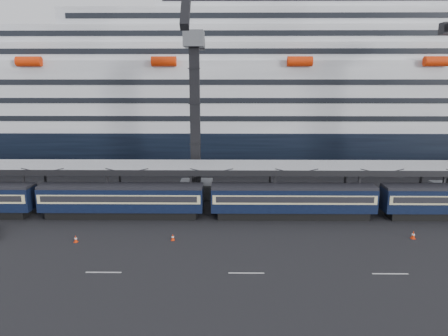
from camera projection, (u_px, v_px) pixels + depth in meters
The scene contains 8 objects.
ground at pixel (395, 254), 37.13m from camera, with size 260.00×260.00×0.00m, color black.
train at pixel (321, 200), 46.47m from camera, with size 133.05×3.00×4.05m.
canopy at pixel (353, 167), 49.68m from camera, with size 130.00×6.25×5.53m.
cruise_ship at pixel (301, 98), 79.41m from camera, with size 214.09×28.84×34.00m.
crane_dark_near at pixel (195, 110), 52.94m from camera, with size 4.50×17.75×35.08m.
traffic_cone_b at pixel (76, 239), 39.69m from camera, with size 0.37×0.37×0.75m.
traffic_cone_c at pixel (173, 237), 40.17m from camera, with size 0.35×0.35×0.70m.
traffic_cone_d at pixel (413, 235), 40.58m from camera, with size 0.42×0.42×0.84m.
Camera 1 is at (-15.56, -34.72, 15.76)m, focal length 32.00 mm.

